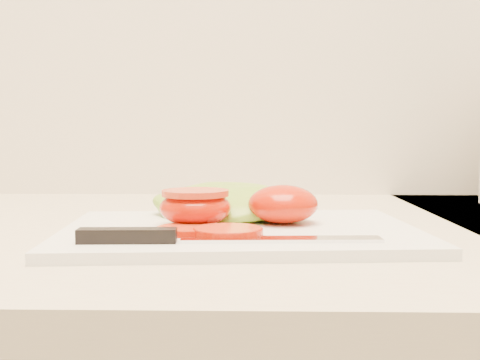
{
  "coord_description": "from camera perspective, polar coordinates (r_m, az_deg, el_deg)",
  "views": [
    {
      "loc": [
        -0.05,
        1.01,
        1.03
      ],
      "look_at": [
        -0.07,
        1.61,
        0.99
      ],
      "focal_mm": 45.0,
      "sensor_mm": 36.0,
      "label": 1
    }
  ],
  "objects": [
    {
      "name": "tomato_half_dome",
      "position": [
        0.61,
        4.1,
        -2.29
      ],
      "size": [
        0.07,
        0.07,
        0.04
      ],
      "primitive_type": "ellipsoid",
      "color": "red",
      "rests_on": "cutting_board"
    },
    {
      "name": "cutting_board",
      "position": [
        0.59,
        -0.02,
        -4.93
      ],
      "size": [
        0.36,
        0.27,
        0.01
      ],
      "primitive_type": "cube",
      "rotation": [
        0.0,
        0.0,
        0.08
      ],
      "color": "white",
      "rests_on": "counter"
    },
    {
      "name": "tomato_slice_0",
      "position": [
        0.54,
        -1.14,
        -4.91
      ],
      "size": [
        0.06,
        0.06,
        0.01
      ],
      "primitive_type": "cylinder",
      "color": "#D45325",
      "rests_on": "cutting_board"
    },
    {
      "name": "tomato_slice_1",
      "position": [
        0.55,
        -5.15,
        -4.73
      ],
      "size": [
        0.05,
        0.05,
        0.01
      ],
      "primitive_type": "cylinder",
      "color": "#D45325",
      "rests_on": "cutting_board"
    },
    {
      "name": "knife",
      "position": [
        0.51,
        -4.94,
        -5.42
      ],
      "size": [
        0.26,
        0.04,
        0.01
      ],
      "rotation": [
        0.0,
        0.0,
        0.05
      ],
      "color": "silver",
      "rests_on": "cutting_board"
    },
    {
      "name": "lettuce_leaf_1",
      "position": [
        0.66,
        2.08,
        -2.36
      ],
      "size": [
        0.14,
        0.14,
        0.02
      ],
      "primitive_type": "ellipsoid",
      "rotation": [
        0.0,
        0.0,
        0.83
      ],
      "color": "#8EC433",
      "rests_on": "cutting_board"
    },
    {
      "name": "tomato_half_cut",
      "position": [
        0.59,
        -4.25,
        -2.46
      ],
      "size": [
        0.07,
        0.07,
        0.04
      ],
      "color": "red",
      "rests_on": "cutting_board"
    },
    {
      "name": "lettuce_leaf_0",
      "position": [
        0.66,
        -1.58,
        -2.15
      ],
      "size": [
        0.2,
        0.16,
        0.03
      ],
      "primitive_type": "ellipsoid",
      "rotation": [
        0.0,
        0.0,
        -0.37
      ],
      "color": "#8EC433",
      "rests_on": "cutting_board"
    }
  ]
}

